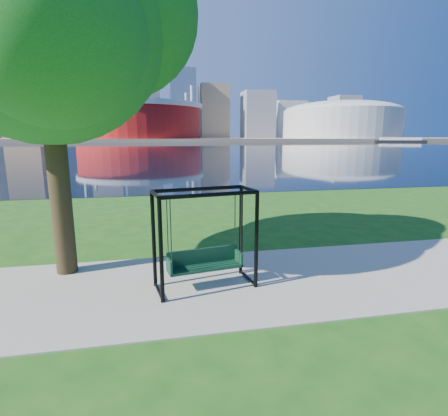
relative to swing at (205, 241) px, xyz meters
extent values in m
plane|color=#1E5114|center=(0.60, 0.57, -1.05)|extent=(900.00, 900.00, 0.00)
cube|color=#9E937F|center=(0.60, 0.07, -1.04)|extent=(120.00, 4.00, 0.03)
cube|color=black|center=(0.60, 102.57, -1.04)|extent=(900.00, 180.00, 0.02)
cube|color=#937F60|center=(0.60, 306.57, -0.05)|extent=(900.00, 228.00, 2.00)
cylinder|color=maroon|center=(-9.40, 235.57, 11.95)|extent=(80.00, 80.00, 22.00)
cylinder|color=silver|center=(-9.40, 235.57, 21.45)|extent=(83.00, 83.00, 3.00)
cylinder|color=silver|center=(23.51, 254.57, 16.95)|extent=(2.00, 2.00, 32.00)
cylinder|color=silver|center=(-42.30, 254.57, 16.95)|extent=(2.00, 2.00, 32.00)
cylinder|color=silver|center=(-42.30, 216.57, 16.95)|extent=(2.00, 2.00, 32.00)
cylinder|color=silver|center=(23.51, 216.57, 16.95)|extent=(2.00, 2.00, 32.00)
cylinder|color=beige|center=(135.60, 235.57, 10.95)|extent=(84.00, 84.00, 20.00)
ellipsoid|color=beige|center=(135.60, 235.57, 19.95)|extent=(84.00, 84.00, 15.12)
cube|color=#998466|center=(-99.40, 300.57, 44.95)|extent=(26.00, 26.00, 88.00)
cube|color=slate|center=(-69.40, 325.57, 48.45)|extent=(30.00, 24.00, 95.00)
cube|color=gray|center=(-39.40, 305.57, 36.95)|extent=(24.00, 24.00, 72.00)
cube|color=silver|center=(-9.40, 335.57, 40.95)|extent=(32.00, 28.00, 80.00)
cube|color=slate|center=(25.60, 310.57, 29.95)|extent=(22.00, 22.00, 58.00)
cube|color=#998466|center=(55.60, 325.57, 24.95)|extent=(26.00, 26.00, 48.00)
cube|color=gray|center=(95.60, 315.57, 21.95)|extent=(28.00, 24.00, 42.00)
cube|color=silver|center=(135.60, 340.57, 18.95)|extent=(30.00, 26.00, 36.00)
cube|color=gray|center=(185.60, 320.57, 20.95)|extent=(24.00, 24.00, 40.00)
cube|color=#998466|center=(225.60, 335.57, 16.95)|extent=(26.00, 26.00, 32.00)
sphere|color=#998466|center=(-99.40, 300.57, 92.45)|extent=(10.00, 10.00, 10.00)
cylinder|color=black|center=(-0.94, -0.61, 0.02)|extent=(0.10, 0.10, 2.14)
cylinder|color=black|center=(1.08, -0.27, 0.02)|extent=(0.10, 0.10, 2.14)
cylinder|color=black|center=(-1.07, 0.22, 0.02)|extent=(0.10, 0.10, 2.14)
cylinder|color=black|center=(0.95, 0.55, 0.02)|extent=(0.10, 0.10, 2.14)
cylinder|color=black|center=(0.07, -0.44, 1.08)|extent=(2.03, 0.42, 0.08)
cylinder|color=black|center=(-0.06, 0.39, 1.08)|extent=(2.03, 0.42, 0.08)
cylinder|color=black|center=(-1.01, -0.19, 1.08)|extent=(0.22, 0.84, 0.08)
cylinder|color=black|center=(-1.01, -0.19, -0.98)|extent=(0.20, 0.84, 0.07)
cylinder|color=black|center=(1.01, 0.14, 1.08)|extent=(0.22, 0.84, 0.08)
cylinder|color=black|center=(1.01, 0.14, -0.98)|extent=(0.20, 0.84, 0.07)
cube|color=black|center=(0.00, -0.03, -0.59)|extent=(1.67, 0.68, 0.06)
cube|color=black|center=(-0.03, 0.15, -0.38)|extent=(1.61, 0.31, 0.35)
cube|color=black|center=(-0.77, -0.15, -0.46)|extent=(0.11, 0.42, 0.32)
cube|color=black|center=(0.78, 0.10, -0.46)|extent=(0.11, 0.42, 0.32)
cylinder|color=#323136|center=(-0.72, -0.32, 0.36)|extent=(0.03, 0.03, 1.35)
cylinder|color=#323136|center=(0.79, -0.07, 0.36)|extent=(0.03, 0.03, 1.35)
cylinder|color=#323136|center=(-0.78, 0.02, 0.36)|extent=(0.03, 0.03, 1.35)
cylinder|color=#323136|center=(0.73, 0.27, 0.36)|extent=(0.03, 0.03, 1.35)
cylinder|color=#2D2313|center=(-3.18, 1.49, 1.35)|extent=(0.48, 0.48, 4.82)
sphere|color=#1C611D|center=(-3.18, 1.49, 4.64)|extent=(5.25, 5.25, 5.25)
sphere|color=#1C611D|center=(-1.76, 2.15, 5.08)|extent=(3.94, 3.94, 3.94)
sphere|color=#1C611D|center=(-2.75, 0.29, 4.09)|extent=(3.50, 3.50, 3.50)
cube|color=black|center=(144.79, 181.56, -0.48)|extent=(28.33, 18.27, 1.11)
cube|color=silver|center=(144.79, 181.56, 0.91)|extent=(22.71, 14.70, 1.67)
camera|label=1|loc=(-1.00, -7.16, 2.21)|focal=28.00mm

